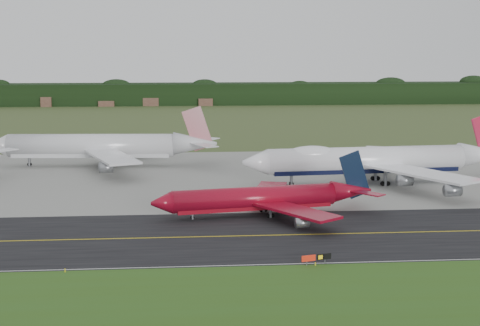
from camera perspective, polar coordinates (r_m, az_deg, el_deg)
name	(u,v)px	position (r m, az deg, el deg)	size (l,w,h in m)	color
ground	(271,229)	(117.46, 2.68, -5.65)	(600.00, 600.00, 0.00)	#3D4A22
grass_verge	(307,304)	(84.58, 5.72, -11.86)	(400.00, 30.00, 0.01)	#355A1A
taxiway	(274,235)	(113.64, 2.93, -6.17)	(400.00, 32.00, 0.02)	black
apron	(246,175)	(166.92, 0.48, -1.05)	(400.00, 78.00, 0.01)	gray
taxiway_centreline	(274,235)	(113.63, 2.93, -6.16)	(400.00, 0.40, 0.00)	gold
taxiway_edge_line	(288,264)	(98.95, 4.11, -8.59)	(400.00, 0.25, 0.00)	silver
horizon_treeline	(212,95)	(387.27, -2.43, 5.84)	(700.00, 25.00, 12.00)	black
jet_ba_747	(375,160)	(159.13, 11.47, 0.26)	(64.98, 53.66, 16.33)	white
jet_red_737	(267,198)	(126.55, 2.28, -3.01)	(43.37, 34.96, 11.73)	maroon
jet_star_tail	(104,146)	(182.70, -11.57, 1.40)	(61.54, 51.42, 16.23)	silver
taxiway_sign	(316,258)	(98.71, 6.54, -8.02)	(4.56, 1.33, 1.56)	slate
edge_marker_left	(65,270)	(98.43, -14.71, -8.85)	(0.16, 0.16, 0.50)	yellow
edge_marker_center	(315,264)	(98.59, 6.45, -8.56)	(0.16, 0.16, 0.50)	yellow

